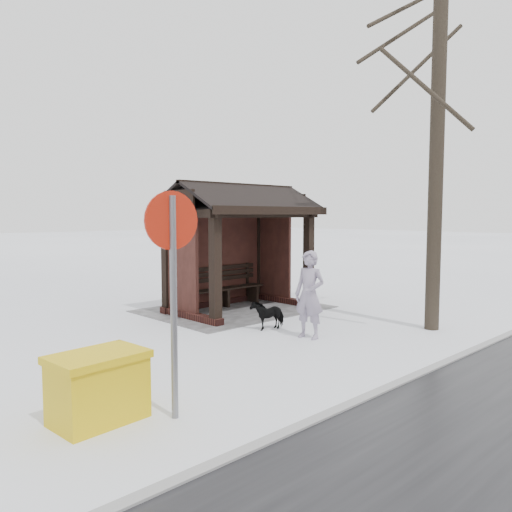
{
  "coord_description": "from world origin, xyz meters",
  "views": [
    {
      "loc": [
        8.04,
        8.99,
        2.33
      ],
      "look_at": [
        0.23,
        0.8,
        1.4
      ],
      "focal_mm": 35.0,
      "sensor_mm": 36.0,
      "label": 1
    }
  ],
  "objects_px": {
    "tree_near": "(441,18)",
    "road_sign": "(172,258)",
    "dog": "(268,314)",
    "grit_bin": "(98,387)",
    "bus_shelter": "(236,222)",
    "pedestrian": "(309,295)"
  },
  "relations": [
    {
      "from": "tree_near",
      "to": "road_sign",
      "type": "xyz_separation_m",
      "value": [
        6.37,
        0.1,
        -4.31
      ]
    },
    {
      "from": "dog",
      "to": "road_sign",
      "type": "distance_m",
      "value": 4.92
    },
    {
      "from": "tree_near",
      "to": "road_sign",
      "type": "distance_m",
      "value": 7.69
    },
    {
      "from": "grit_bin",
      "to": "road_sign",
      "type": "bearing_deg",
      "value": 139.61
    },
    {
      "from": "bus_shelter",
      "to": "dog",
      "type": "height_order",
      "value": "bus_shelter"
    },
    {
      "from": "pedestrian",
      "to": "grit_bin",
      "type": "relative_size",
      "value": 1.55
    },
    {
      "from": "bus_shelter",
      "to": "tree_near",
      "type": "distance_m",
      "value": 6.1
    },
    {
      "from": "pedestrian",
      "to": "road_sign",
      "type": "height_order",
      "value": "road_sign"
    },
    {
      "from": "tree_near",
      "to": "dog",
      "type": "relative_size",
      "value": 12.83
    },
    {
      "from": "dog",
      "to": "road_sign",
      "type": "bearing_deg",
      "value": -49.57
    },
    {
      "from": "grit_bin",
      "to": "road_sign",
      "type": "xyz_separation_m",
      "value": [
        -0.68,
        0.49,
        1.45
      ]
    },
    {
      "from": "grit_bin",
      "to": "road_sign",
      "type": "relative_size",
      "value": 0.41
    },
    {
      "from": "grit_bin",
      "to": "road_sign",
      "type": "height_order",
      "value": "road_sign"
    },
    {
      "from": "bus_shelter",
      "to": "grit_bin",
      "type": "height_order",
      "value": "bus_shelter"
    },
    {
      "from": "grit_bin",
      "to": "road_sign",
      "type": "distance_m",
      "value": 1.68
    },
    {
      "from": "bus_shelter",
      "to": "tree_near",
      "type": "relative_size",
      "value": 0.4
    },
    {
      "from": "pedestrian",
      "to": "dog",
      "type": "distance_m",
      "value": 1.23
    },
    {
      "from": "bus_shelter",
      "to": "tree_near",
      "type": "xyz_separation_m",
      "value": [
        -1.5,
        4.36,
        3.99
      ]
    },
    {
      "from": "grit_bin",
      "to": "bus_shelter",
      "type": "bearing_deg",
      "value": -148.96
    },
    {
      "from": "tree_near",
      "to": "pedestrian",
      "type": "relative_size",
      "value": 5.42
    },
    {
      "from": "dog",
      "to": "road_sign",
      "type": "relative_size",
      "value": 0.27
    },
    {
      "from": "pedestrian",
      "to": "road_sign",
      "type": "xyz_separation_m",
      "value": [
        3.98,
        1.34,
        1.02
      ]
    }
  ]
}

